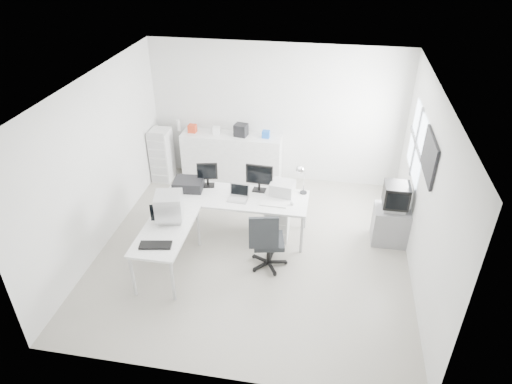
% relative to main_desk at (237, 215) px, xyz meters
% --- Properties ---
extents(floor, '(5.00, 5.00, 0.01)m').
position_rel_main_desk_xyz_m(floor, '(0.37, -0.41, -0.38)').
color(floor, beige).
rests_on(floor, ground).
extents(ceiling, '(5.00, 5.00, 0.01)m').
position_rel_main_desk_xyz_m(ceiling, '(0.37, -0.41, 2.42)').
color(ceiling, white).
rests_on(ceiling, back_wall).
extents(back_wall, '(5.00, 0.02, 2.80)m').
position_rel_main_desk_xyz_m(back_wall, '(0.37, 2.09, 1.02)').
color(back_wall, silver).
rests_on(back_wall, floor).
extents(left_wall, '(0.02, 5.00, 2.80)m').
position_rel_main_desk_xyz_m(left_wall, '(-2.13, -0.41, 1.02)').
color(left_wall, silver).
rests_on(left_wall, floor).
extents(right_wall, '(0.02, 5.00, 2.80)m').
position_rel_main_desk_xyz_m(right_wall, '(2.87, -0.41, 1.02)').
color(right_wall, silver).
rests_on(right_wall, floor).
extents(window, '(0.02, 1.20, 1.10)m').
position_rel_main_desk_xyz_m(window, '(2.85, 0.79, 1.23)').
color(window, white).
rests_on(window, right_wall).
extents(wall_picture, '(0.04, 0.90, 0.60)m').
position_rel_main_desk_xyz_m(wall_picture, '(2.84, -0.31, 1.52)').
color(wall_picture, black).
rests_on(wall_picture, right_wall).
extents(main_desk, '(2.40, 0.80, 0.75)m').
position_rel_main_desk_xyz_m(main_desk, '(0.00, 0.00, 0.00)').
color(main_desk, white).
rests_on(main_desk, floor).
extents(side_desk, '(0.70, 1.40, 0.75)m').
position_rel_main_desk_xyz_m(side_desk, '(-0.85, -1.10, 0.00)').
color(side_desk, white).
rests_on(side_desk, floor).
extents(drawer_pedestal, '(0.40, 0.50, 0.60)m').
position_rel_main_desk_xyz_m(drawer_pedestal, '(0.70, 0.05, -0.08)').
color(drawer_pedestal, white).
rests_on(drawer_pedestal, floor).
extents(inkjet_printer, '(0.52, 0.42, 0.18)m').
position_rel_main_desk_xyz_m(inkjet_printer, '(-0.85, 0.10, 0.46)').
color(inkjet_printer, black).
rests_on(inkjet_printer, main_desk).
extents(lcd_monitor_small, '(0.38, 0.27, 0.44)m').
position_rel_main_desk_xyz_m(lcd_monitor_small, '(-0.55, 0.25, 0.59)').
color(lcd_monitor_small, black).
rests_on(lcd_monitor_small, main_desk).
extents(lcd_monitor_large, '(0.47, 0.21, 0.48)m').
position_rel_main_desk_xyz_m(lcd_monitor_large, '(0.35, 0.25, 0.61)').
color(lcd_monitor_large, black).
rests_on(lcd_monitor_large, main_desk).
extents(laptop, '(0.38, 0.39, 0.24)m').
position_rel_main_desk_xyz_m(laptop, '(0.05, -0.10, 0.49)').
color(laptop, '#B7B7BA').
rests_on(laptop, main_desk).
extents(white_keyboard, '(0.44, 0.15, 0.02)m').
position_rel_main_desk_xyz_m(white_keyboard, '(0.65, -0.15, 0.38)').
color(white_keyboard, white).
rests_on(white_keyboard, main_desk).
extents(white_mouse, '(0.07, 0.07, 0.07)m').
position_rel_main_desk_xyz_m(white_mouse, '(0.95, -0.10, 0.41)').
color(white_mouse, white).
rests_on(white_mouse, main_desk).
extents(laser_printer, '(0.42, 0.38, 0.22)m').
position_rel_main_desk_xyz_m(laser_printer, '(0.75, 0.22, 0.48)').
color(laser_printer, '#ACACAC').
rests_on(laser_printer, main_desk).
extents(desk_lamp, '(0.17, 0.17, 0.44)m').
position_rel_main_desk_xyz_m(desk_lamp, '(1.10, 0.30, 0.60)').
color(desk_lamp, silver).
rests_on(desk_lamp, main_desk).
extents(crt_monitor, '(0.53, 0.53, 0.51)m').
position_rel_main_desk_xyz_m(crt_monitor, '(-0.85, -0.85, 0.63)').
color(crt_monitor, '#B7B7BA').
rests_on(crt_monitor, side_desk).
extents(black_keyboard, '(0.48, 0.26, 0.03)m').
position_rel_main_desk_xyz_m(black_keyboard, '(-0.85, -1.50, 0.39)').
color(black_keyboard, black).
rests_on(black_keyboard, side_desk).
extents(office_chair, '(0.71, 0.71, 1.04)m').
position_rel_main_desk_xyz_m(office_chair, '(0.67, -0.75, 0.15)').
color(office_chair, '#25282A').
rests_on(office_chair, floor).
extents(tv_cabinet, '(0.59, 0.49, 0.65)m').
position_rel_main_desk_xyz_m(tv_cabinet, '(2.59, 0.22, -0.05)').
color(tv_cabinet, slate).
rests_on(tv_cabinet, floor).
extents(crt_tv, '(0.50, 0.48, 0.45)m').
position_rel_main_desk_xyz_m(crt_tv, '(2.59, 0.22, 0.50)').
color(crt_tv, black).
rests_on(crt_tv, tv_cabinet).
extents(sideboard, '(2.02, 0.50, 1.01)m').
position_rel_main_desk_xyz_m(sideboard, '(-0.48, 1.83, 0.13)').
color(sideboard, white).
rests_on(sideboard, floor).
extents(clutter_box_a, '(0.16, 0.15, 0.16)m').
position_rel_main_desk_xyz_m(clutter_box_a, '(-1.28, 1.83, 0.71)').
color(clutter_box_a, red).
rests_on(clutter_box_a, sideboard).
extents(clutter_box_b, '(0.17, 0.15, 0.15)m').
position_rel_main_desk_xyz_m(clutter_box_b, '(-0.78, 1.83, 0.71)').
color(clutter_box_b, white).
rests_on(clutter_box_b, sideboard).
extents(clutter_box_c, '(0.28, 0.26, 0.24)m').
position_rel_main_desk_xyz_m(clutter_box_c, '(-0.28, 1.83, 0.76)').
color(clutter_box_c, black).
rests_on(clutter_box_c, sideboard).
extents(clutter_box_d, '(0.15, 0.13, 0.14)m').
position_rel_main_desk_xyz_m(clutter_box_d, '(0.22, 1.83, 0.71)').
color(clutter_box_d, blue).
rests_on(clutter_box_d, sideboard).
extents(clutter_bottle, '(0.07, 0.07, 0.22)m').
position_rel_main_desk_xyz_m(clutter_bottle, '(-1.58, 1.87, 0.74)').
color(clutter_bottle, white).
rests_on(clutter_bottle, sideboard).
extents(filing_cabinet, '(0.38, 0.46, 1.09)m').
position_rel_main_desk_xyz_m(filing_cabinet, '(-1.91, 1.60, 0.17)').
color(filing_cabinet, white).
rests_on(filing_cabinet, floor).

